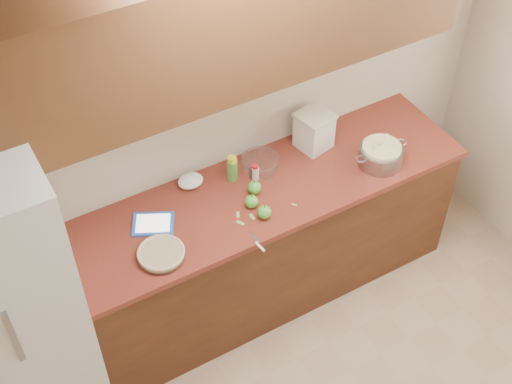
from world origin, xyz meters
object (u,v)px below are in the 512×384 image
pie (161,254)px  tablet (153,224)px  flour_canister (314,130)px  colander (381,155)px

pie → tablet: pie is taller
flour_canister → tablet: 1.12m
flour_canister → tablet: bearing=-174.3°
pie → colander: bearing=0.4°
colander → tablet: colander is taller
flour_canister → pie: bearing=-163.9°
colander → tablet: (-1.37, 0.21, -0.06)m
tablet → colander: bearing=18.6°
colander → flour_canister: bearing=128.3°
pie → colander: size_ratio=0.73×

